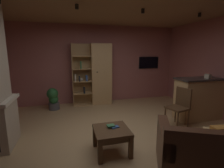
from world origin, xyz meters
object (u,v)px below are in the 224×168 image
(dining_chair, at_px, (180,105))
(table_book_0, at_px, (115,127))
(coffee_table, at_px, (112,134))
(wall_mounted_tv, at_px, (149,63))
(potted_floor_plant, at_px, (53,98))
(table_book_1, at_px, (111,126))
(leather_couch, at_px, (218,157))
(tissue_box, at_px, (208,76))
(kitchen_bar_counter, at_px, (202,98))
(bookshelf_cabinet, at_px, (98,75))

(dining_chair, bearing_deg, table_book_0, -161.69)
(coffee_table, xyz_separation_m, wall_mounted_tv, (2.25, 3.11, 1.02))
(dining_chair, height_order, potted_floor_plant, dining_chair)
(table_book_1, bearing_deg, leather_couch, -39.39)
(table_book_1, bearing_deg, coffee_table, -92.23)
(dining_chair, bearing_deg, tissue_box, 11.46)
(tissue_box, height_order, dining_chair, tissue_box)
(kitchen_bar_counter, height_order, table_book_1, kitchen_bar_counter)
(coffee_table, distance_m, table_book_0, 0.13)
(tissue_box, relative_size, table_book_0, 0.87)
(bookshelf_cabinet, height_order, table_book_0, bookshelf_cabinet)
(wall_mounted_tv, bearing_deg, leather_couch, -103.72)
(table_book_1, bearing_deg, kitchen_bar_counter, 17.06)
(leather_couch, bearing_deg, tissue_box, 50.35)
(coffee_table, relative_size, dining_chair, 0.65)
(leather_couch, distance_m, table_book_0, 1.56)
(bookshelf_cabinet, distance_m, leather_couch, 4.04)
(table_book_1, bearing_deg, wall_mounted_tv, 53.49)
(tissue_box, distance_m, coffee_table, 2.95)
(potted_floor_plant, bearing_deg, leather_couch, -55.88)
(leather_couch, bearing_deg, bookshelf_cabinet, 103.90)
(coffee_table, height_order, table_book_1, table_book_1)
(table_book_0, bearing_deg, coffee_table, -150.27)
(tissue_box, xyz_separation_m, coffee_table, (-2.72, -0.80, -0.80))
(bookshelf_cabinet, xyz_separation_m, dining_chair, (1.51, -2.28, -0.47))
(bookshelf_cabinet, bearing_deg, coffee_table, -95.97)
(wall_mounted_tv, bearing_deg, potted_floor_plant, -171.61)
(kitchen_bar_counter, distance_m, potted_floor_plant, 4.24)
(dining_chair, distance_m, wall_mounted_tv, 2.66)
(bookshelf_cabinet, bearing_deg, table_book_1, -96.06)
(potted_floor_plant, relative_size, wall_mounted_tv, 0.89)
(table_book_1, bearing_deg, potted_floor_plant, 114.60)
(wall_mounted_tv, bearing_deg, coffee_table, -125.94)
(kitchen_bar_counter, xyz_separation_m, leather_couch, (-1.46, -1.86, -0.24))
(dining_chair, height_order, wall_mounted_tv, wall_mounted_tv)
(tissue_box, xyz_separation_m, leather_couch, (-1.46, -1.76, -0.83))
(kitchen_bar_counter, distance_m, table_book_0, 2.79)
(tissue_box, xyz_separation_m, potted_floor_plant, (-3.88, 1.80, -0.79))
(table_book_1, xyz_separation_m, potted_floor_plant, (-1.16, 2.54, -0.11))
(bookshelf_cabinet, relative_size, coffee_table, 3.40)
(leather_couch, height_order, coffee_table, leather_couch)
(leather_couch, bearing_deg, dining_chair, 70.67)
(tissue_box, bearing_deg, coffee_table, -163.61)
(kitchen_bar_counter, relative_size, coffee_table, 2.46)
(leather_couch, bearing_deg, potted_floor_plant, 124.12)
(bookshelf_cabinet, distance_m, kitchen_bar_counter, 3.16)
(kitchen_bar_counter, relative_size, table_book_0, 10.59)
(dining_chair, bearing_deg, wall_mounted_tv, 79.99)
(coffee_table, distance_m, wall_mounted_tv, 3.97)
(leather_couch, height_order, potted_floor_plant, leather_couch)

